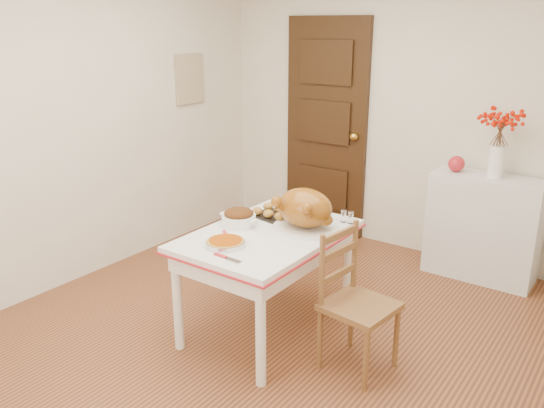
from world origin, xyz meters
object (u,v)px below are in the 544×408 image
Objects in this scene: chair_oak at (360,303)px; pumpkin_pie at (225,242)px; sideboard at (483,227)px; kitchen_table at (268,282)px; turkey_platter at (305,210)px.

chair_oak is 0.88m from pumpkin_pie.
chair_oak is at bearing -97.24° from sideboard.
kitchen_table is (-0.91, -1.70, -0.07)m from sideboard.
chair_oak is 0.70m from turkey_platter.
sideboard is 1.95× the size of turkey_platter.
turkey_platter is at bearing -116.05° from sideboard.
pumpkin_pie is (-0.99, -2.03, 0.31)m from sideboard.
sideboard is 0.71× the size of kitchen_table.
sideboard is 2.28m from pumpkin_pie.
turkey_platter reaches higher than chair_oak.
sideboard reaches higher than pumpkin_pie.
kitchen_table is at bearing -132.72° from turkey_platter.
chair_oak is 1.99× the size of turkey_platter.
chair_oak is at bearing -21.05° from turkey_platter.
sideboard reaches higher than kitchen_table.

